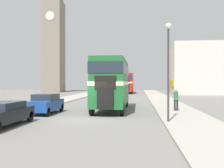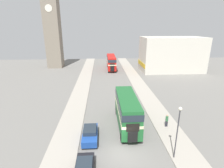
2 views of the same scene
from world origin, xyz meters
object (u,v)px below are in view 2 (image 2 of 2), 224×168
church_tower (51,10)px  street_lamp (178,126)px  pedestrian_walking (167,120)px  double_decker_bus (127,109)px  bus_distant (111,61)px  car_parked_mid (90,134)px

church_tower → street_lamp: bearing=-63.3°
pedestrian_walking → street_lamp: size_ratio=0.31×
street_lamp → church_tower: 53.33m
double_decker_bus → church_tower: church_tower is taller
double_decker_bus → bus_distant: 34.40m
double_decker_bus → pedestrian_walking: size_ratio=5.11×
double_decker_bus → church_tower: 46.27m
car_parked_mid → bus_distant: bearing=82.7°
bus_distant → street_lamp: (4.29, -41.12, 1.33)m
car_parked_mid → pedestrian_walking: size_ratio=2.28×
double_decker_bus → pedestrian_walking: double_decker_bus is taller
bus_distant → church_tower: size_ratio=0.30×
double_decker_bus → car_parked_mid: 6.03m
pedestrian_walking → church_tower: bearing=121.5°
street_lamp → church_tower: bearing=116.7°
bus_distant → car_parked_mid: 37.66m
bus_distant → car_parked_mid: bus_distant is taller
car_parked_mid → street_lamp: street_lamp is taller
pedestrian_walking → double_decker_bus: bearing=171.9°
church_tower → pedestrian_walking: bearing=-58.5°
double_decker_bus → bus_distant: (-0.21, 34.40, 0.04)m
street_lamp → church_tower: (-23.13, 45.89, 14.25)m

